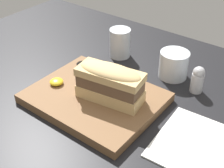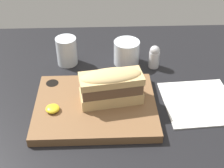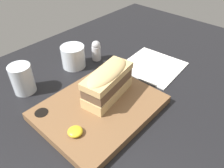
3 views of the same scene
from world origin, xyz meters
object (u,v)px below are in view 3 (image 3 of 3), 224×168
(sandwich, at_px, (108,81))
(wine_glass, at_px, (73,57))
(water_glass, at_px, (23,80))
(salt_shaker, at_px, (96,50))
(napkin, at_px, (153,66))
(serving_board, at_px, (100,108))

(sandwich, distance_m, wine_glass, 0.23)
(water_glass, bearing_deg, wine_glass, -1.36)
(sandwich, relative_size, salt_shaker, 2.26)
(wine_glass, bearing_deg, napkin, -48.70)
(sandwich, xyz_separation_m, salt_shaker, (0.14, 0.19, -0.04))
(salt_shaker, bearing_deg, serving_board, -133.03)
(serving_board, height_order, salt_shaker, salt_shaker)
(serving_board, bearing_deg, sandwich, 10.81)
(sandwich, distance_m, water_glass, 0.26)
(sandwich, relative_size, napkin, 0.83)
(wine_glass, height_order, napkin, wine_glass)
(serving_board, height_order, sandwich, sandwich)
(napkin, height_order, salt_shaker, salt_shaker)
(sandwich, xyz_separation_m, wine_glass, (0.06, 0.22, -0.04))
(wine_glass, xyz_separation_m, napkin, (0.19, -0.21, -0.03))
(water_glass, xyz_separation_m, wine_glass, (0.19, -0.00, -0.00))
(napkin, bearing_deg, wine_glass, 131.30)
(serving_board, xyz_separation_m, napkin, (0.29, 0.02, -0.01))
(serving_board, relative_size, sandwich, 1.88)
(water_glass, distance_m, wine_glass, 0.19)
(serving_board, distance_m, wine_glass, 0.25)
(sandwich, bearing_deg, serving_board, -169.19)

